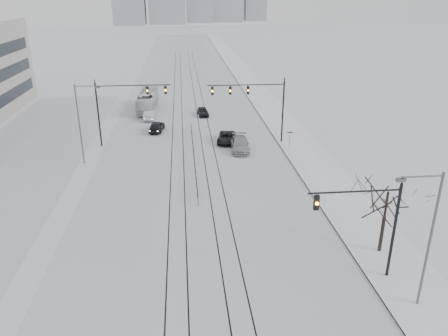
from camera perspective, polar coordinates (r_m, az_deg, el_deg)
road at (r=79.84m, az=-4.68°, el=8.80°), size 22.00×260.00×0.02m
sidewalk_east at (r=81.14m, az=5.01°, el=9.06°), size 5.00×260.00×0.16m
curb at (r=80.74m, az=3.27°, el=9.02°), size 0.10×260.00×0.12m
parking_strip at (r=58.88m, az=-23.98°, el=2.11°), size 14.00×60.00×0.03m
tram_rails at (r=60.53m, az=-4.28°, el=4.52°), size 5.30×180.00×0.01m
traffic_mast_near at (r=29.83m, az=18.78°, el=-6.37°), size 6.10×0.37×7.00m
traffic_mast_ne at (r=54.96m, az=4.33°, el=8.92°), size 9.60×0.37×8.00m
traffic_mast_nw at (r=55.68m, az=-13.21°, el=8.38°), size 9.10×0.37×8.00m
street_light_east at (r=28.08m, az=24.95°, el=-7.69°), size 2.73×0.25×9.00m
street_light_west at (r=50.69m, az=-18.11°, el=6.12°), size 2.73×0.25×9.00m
bare_tree at (r=33.27m, az=20.55°, el=-3.74°), size 4.40×4.40×6.10m
median_fence at (r=50.90m, az=-3.97°, el=1.70°), size 0.06×24.00×1.00m
street_sign at (r=53.99m, az=8.57°, el=3.91°), size 0.70×0.06×2.40m
sedan_sb_inner at (r=61.86m, az=-8.78°, el=5.39°), size 2.35×4.50×1.46m
sedan_sb_outer at (r=68.14m, az=-9.68°, el=6.89°), size 1.79×4.54×1.47m
sedan_nb_front at (r=56.62m, az=0.31°, el=4.00°), size 2.99×4.97×1.29m
sedan_nb_right at (r=53.64m, az=2.10°, el=3.09°), size 2.55×5.47×1.54m
sedan_nb_far at (r=69.34m, az=-2.76°, el=7.37°), size 1.88×3.95×1.30m
box_truck at (r=73.58m, az=-9.93°, el=8.62°), size 3.02×11.06×3.05m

